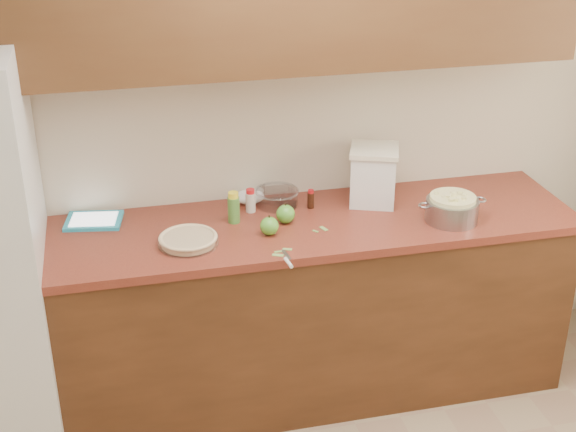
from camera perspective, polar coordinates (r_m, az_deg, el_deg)
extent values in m
plane|color=beige|center=(3.80, -0.83, 6.80)|extent=(3.60, 0.00, 3.60)
cube|color=#562F18|center=(3.88, 0.29, -6.84)|extent=(2.60, 0.65, 0.88)
cube|color=brown|center=(3.66, 0.30, -0.75)|extent=(2.64, 0.68, 0.04)
cylinder|color=silver|center=(3.48, -7.11, -1.75)|extent=(0.26, 0.26, 0.04)
cylinder|color=#D9BD89|center=(3.48, -7.11, -1.73)|extent=(0.24, 0.24, 0.03)
torus|color=#D9BD89|center=(3.47, -7.12, -1.53)|extent=(0.25, 0.25, 0.02)
cylinder|color=gray|center=(3.72, 11.57, 0.41)|extent=(0.24, 0.24, 0.10)
torus|color=gray|center=(3.66, 9.70, 0.75)|extent=(0.06, 0.06, 0.01)
torus|color=gray|center=(3.76, 13.49, 1.13)|extent=(0.06, 0.06, 0.01)
cylinder|color=#FFF3AB|center=(3.72, 11.59, 0.63)|extent=(0.21, 0.21, 0.11)
cube|color=white|center=(3.83, 6.09, 2.75)|extent=(0.27, 0.27, 0.25)
cube|color=beige|center=(3.77, 6.18, 4.68)|extent=(0.29, 0.29, 0.02)
cube|color=#28A2C0|center=(3.75, -13.64, -0.33)|extent=(0.28, 0.23, 0.02)
cube|color=white|center=(3.75, -13.65, -0.21)|extent=(0.23, 0.18, 0.00)
cube|color=gray|center=(3.37, -0.12, -2.76)|extent=(0.03, 0.09, 0.00)
cylinder|color=white|center=(3.30, 0.03, -3.34)|extent=(0.02, 0.08, 0.02)
cylinder|color=#4C8C38|center=(3.64, -3.88, 0.44)|extent=(0.05, 0.05, 0.12)
cylinder|color=yellow|center=(3.61, -3.91, 1.50)|extent=(0.05, 0.05, 0.03)
cylinder|color=beige|center=(3.74, -2.68, 0.98)|extent=(0.05, 0.05, 0.09)
cylinder|color=red|center=(3.72, -2.70, 1.77)|extent=(0.04, 0.04, 0.02)
cylinder|color=black|center=(3.78, 1.63, 1.13)|extent=(0.03, 0.03, 0.08)
cylinder|color=red|center=(3.76, 1.64, 1.76)|extent=(0.03, 0.03, 0.02)
cylinder|color=silver|center=(3.81, -0.80, 1.31)|extent=(0.20, 0.20, 0.07)
torus|color=silver|center=(3.79, -0.80, 1.80)|extent=(0.21, 0.21, 0.01)
ellipsoid|color=white|center=(3.84, -2.77, 1.37)|extent=(0.18, 0.16, 0.06)
sphere|color=#509D2E|center=(3.52, -1.33, -0.72)|extent=(0.08, 0.08, 0.08)
cylinder|color=#3F2D19|center=(3.50, -1.34, -0.02)|extent=(0.01, 0.01, 0.01)
sphere|color=#509D2E|center=(3.63, -0.18, 0.14)|extent=(0.09, 0.09, 0.09)
cylinder|color=#3F2D19|center=(3.61, -0.18, 0.84)|extent=(0.01, 0.01, 0.01)
cube|color=#86B256|center=(3.40, -0.71, -2.56)|extent=(0.03, 0.01, 0.00)
cube|color=#86B256|center=(3.42, -0.06, -2.38)|extent=(0.04, 0.03, 0.00)
cube|color=#86B256|center=(3.37, -0.73, -2.80)|extent=(0.05, 0.04, 0.00)
cube|color=#86B256|center=(3.59, 2.55, -0.90)|extent=(0.03, 0.05, 0.00)
cube|color=#86B256|center=(3.57, 1.96, -1.09)|extent=(0.03, 0.03, 0.00)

